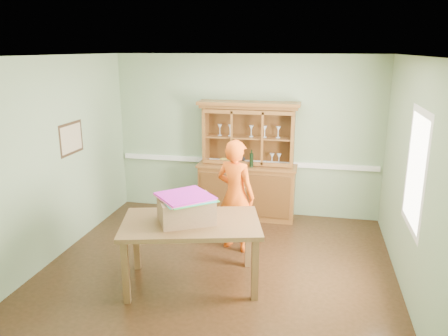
% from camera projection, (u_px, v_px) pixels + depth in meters
% --- Properties ---
extents(floor, '(4.50, 4.50, 0.00)m').
position_uv_depth(floor, '(221.00, 263.00, 5.86)').
color(floor, '#442916').
rests_on(floor, ground).
extents(ceiling, '(4.50, 4.50, 0.00)m').
position_uv_depth(ceiling, '(220.00, 56.00, 5.14)').
color(ceiling, white).
rests_on(ceiling, wall_back).
extents(wall_back, '(4.50, 0.00, 4.50)m').
position_uv_depth(wall_back, '(246.00, 136.00, 7.38)').
color(wall_back, '#87A27A').
rests_on(wall_back, floor).
extents(wall_left, '(0.00, 4.00, 4.00)m').
position_uv_depth(wall_left, '(60.00, 157.00, 5.95)').
color(wall_left, '#87A27A').
rests_on(wall_left, floor).
extents(wall_right, '(0.00, 4.00, 4.00)m').
position_uv_depth(wall_right, '(410.00, 176.00, 5.05)').
color(wall_right, '#87A27A').
rests_on(wall_right, floor).
extents(wall_front, '(4.50, 0.00, 4.50)m').
position_uv_depth(wall_front, '(169.00, 227.00, 3.61)').
color(wall_front, '#87A27A').
rests_on(wall_front, floor).
extents(chair_rail, '(4.41, 0.05, 0.08)m').
position_uv_depth(chair_rail, '(245.00, 162.00, 7.48)').
color(chair_rail, white).
rests_on(chair_rail, wall_back).
extents(framed_map, '(0.03, 0.60, 0.46)m').
position_uv_depth(framed_map, '(72.00, 138.00, 6.17)').
color(framed_map, '#382516').
rests_on(framed_map, wall_left).
extents(window_panel, '(0.03, 0.96, 1.36)m').
position_uv_depth(window_panel, '(415.00, 171.00, 4.73)').
color(window_panel, white).
rests_on(window_panel, wall_right).
extents(china_hutch, '(1.66, 0.55, 1.95)m').
position_uv_depth(china_hutch, '(247.00, 177.00, 7.34)').
color(china_hutch, brown).
rests_on(china_hutch, floor).
extents(dining_table, '(1.81, 1.34, 0.81)m').
position_uv_depth(dining_table, '(191.00, 229.00, 5.18)').
color(dining_table, brown).
rests_on(dining_table, floor).
extents(cardboard_box, '(0.77, 0.72, 0.29)m').
position_uv_depth(cardboard_box, '(186.00, 210.00, 5.11)').
color(cardboard_box, '#936C4C').
rests_on(cardboard_box, dining_table).
extents(kite_stack, '(0.78, 0.78, 0.04)m').
position_uv_depth(kite_stack, '(187.00, 197.00, 5.05)').
color(kite_stack, green).
rests_on(kite_stack, cardboard_box).
extents(person, '(0.68, 0.56, 1.60)m').
position_uv_depth(person, '(235.00, 195.00, 6.09)').
color(person, '#F9590F').
rests_on(person, floor).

